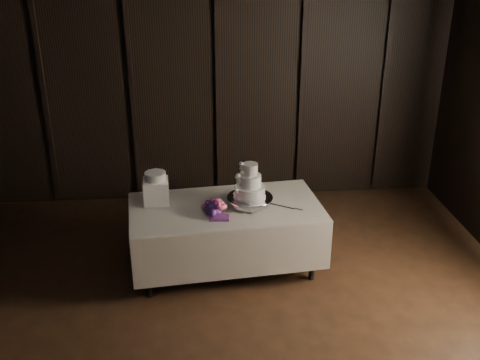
% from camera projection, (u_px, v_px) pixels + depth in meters
% --- Properties ---
extents(room, '(6.08, 7.08, 3.08)m').
position_uv_depth(room, '(241.00, 213.00, 4.08)').
color(room, black).
rests_on(room, ground).
extents(display_table, '(2.09, 1.24, 0.76)m').
position_uv_depth(display_table, '(226.00, 235.00, 5.99)').
color(display_table, beige).
rests_on(display_table, ground).
extents(cake_stand, '(0.63, 0.63, 0.09)m').
position_uv_depth(cake_stand, '(250.00, 201.00, 5.85)').
color(cake_stand, silver).
rests_on(cake_stand, display_table).
extents(wedding_cake, '(0.35, 0.31, 0.38)m').
position_uv_depth(wedding_cake, '(247.00, 185.00, 5.76)').
color(wedding_cake, white).
rests_on(wedding_cake, cake_stand).
extents(bouquet, '(0.35, 0.44, 0.20)m').
position_uv_depth(bouquet, '(213.00, 208.00, 5.65)').
color(bouquet, '#E75486').
rests_on(bouquet, display_table).
extents(box_pedestal, '(0.27, 0.27, 0.25)m').
position_uv_depth(box_pedestal, '(156.00, 191.00, 5.88)').
color(box_pedestal, white).
rests_on(box_pedestal, display_table).
extents(small_cake, '(0.29, 0.29, 0.09)m').
position_uv_depth(small_cake, '(155.00, 176.00, 5.82)').
color(small_cake, white).
rests_on(small_cake, box_pedestal).
extents(cake_knife, '(0.32, 0.22, 0.01)m').
position_uv_depth(cake_knife, '(282.00, 206.00, 5.83)').
color(cake_knife, silver).
rests_on(cake_knife, display_table).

